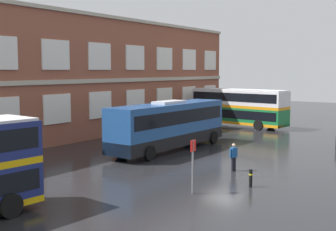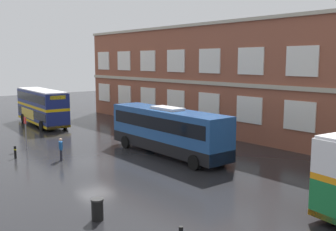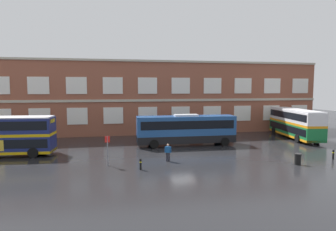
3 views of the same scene
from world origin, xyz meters
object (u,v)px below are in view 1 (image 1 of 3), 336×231
object	(u,v)px
double_decker_middle	(238,107)
touring_coach	(169,125)
waiting_passenger	(234,156)
bus_stand_flag	(193,161)
safety_bollard_east	(251,178)

from	to	relation	value
double_decker_middle	touring_coach	bearing A→B (deg)	-173.18
waiting_passenger	bus_stand_flag	world-z (taller)	bus_stand_flag
bus_stand_flag	double_decker_middle	bearing A→B (deg)	20.93
touring_coach	waiting_passenger	world-z (taller)	touring_coach
double_decker_middle	touring_coach	size ratio (longest dim) A/B	0.93
double_decker_middle	touring_coach	world-z (taller)	double_decker_middle
touring_coach	safety_bollard_east	world-z (taller)	touring_coach
waiting_passenger	bus_stand_flag	distance (m)	5.71
double_decker_middle	touring_coach	distance (m)	16.31
touring_coach	waiting_passenger	distance (m)	8.20
double_decker_middle	safety_bollard_east	xyz separation A→B (m)	(-22.71, -11.62, -1.66)
waiting_passenger	safety_bollard_east	xyz separation A→B (m)	(-2.86, -2.40, -0.44)
waiting_passenger	safety_bollard_east	distance (m)	3.76
double_decker_middle	waiting_passenger	bearing A→B (deg)	-155.10
touring_coach	double_decker_middle	bearing A→B (deg)	6.82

